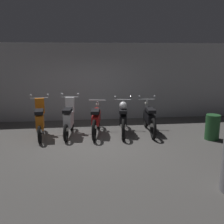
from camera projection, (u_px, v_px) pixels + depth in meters
ground_plane at (98, 143)px, 7.71m from camera, size 80.00×80.00×0.00m
back_wall at (93, 82)px, 10.17m from camera, size 16.00×0.30×2.92m
motorbike_slot_0 at (40, 121)px, 8.11m from camera, size 0.59×1.68×1.29m
motorbike_slot_1 at (69, 119)px, 8.29m from camera, size 0.59×1.68×1.29m
motorbike_slot_2 at (96, 119)px, 8.42m from camera, size 0.56×1.94×1.03m
motorbike_slot_3 at (123, 118)px, 8.49m from camera, size 0.58×1.94×1.15m
motorbike_slot_4 at (149, 118)px, 8.58m from camera, size 0.59×1.95×1.15m
trash_bin at (212, 127)px, 7.94m from camera, size 0.42×0.42×0.76m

